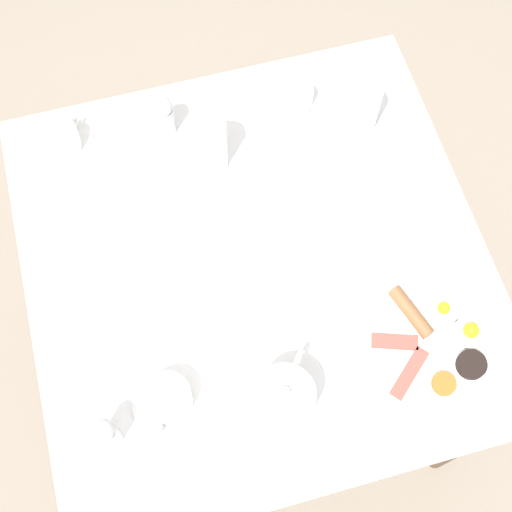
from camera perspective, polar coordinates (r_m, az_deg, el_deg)
ground_plane at (r=2.13m, az=0.00°, el=-8.23°), size 8.00×8.00×0.00m
table at (r=1.49m, az=0.00°, el=-1.56°), size 0.92×0.91×0.75m
breakfast_plate at (r=1.39m, az=14.10°, el=-6.88°), size 0.28×0.28×0.04m
teapot_near at (r=1.28m, az=2.28°, el=-11.32°), size 0.17×0.13×0.12m
teacup_with_saucer_left at (r=1.57m, az=-15.43°, el=8.84°), size 0.14×0.14×0.06m
teacup_with_saucer_right at (r=1.32m, az=-7.05°, el=-11.32°), size 0.14×0.14×0.06m
water_glass_tall at (r=1.46m, az=-3.66°, el=8.85°), size 0.07×0.07×0.14m
water_glass_short at (r=1.53m, az=8.52°, el=11.62°), size 0.07×0.07×0.13m
creamer_jug at (r=1.58m, az=3.62°, el=12.61°), size 0.08×0.05×0.06m
pepper_grinder at (r=1.29m, az=-11.96°, el=-13.74°), size 0.04×0.04×0.11m
salt_grinder at (r=1.53m, az=-7.39°, el=11.10°), size 0.04×0.04×0.11m
napkin_folded at (r=1.45m, az=1.29°, el=3.08°), size 0.18×0.13×0.01m
fork_by_plate at (r=1.50m, az=-10.77°, el=4.53°), size 0.16×0.06×0.00m
knife_by_plate at (r=1.42m, az=-9.83°, el=-2.43°), size 0.02×0.19×0.00m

